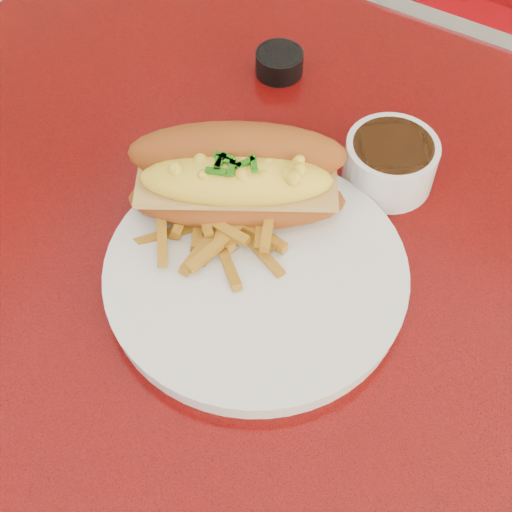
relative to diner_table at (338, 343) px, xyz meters
The scene contains 9 objects.
ground 0.61m from the diner_table, ahead, with size 8.00×8.00×0.00m, color silver.
diner_table is the anchor object (origin of this frame).
booth_bench_far 0.87m from the diner_table, 90.00° to the left, with size 1.20×0.51×0.90m.
dinner_plate 0.20m from the diner_table, 135.64° to the right, with size 0.31×0.31×0.02m.
mac_hoagie 0.25m from the diner_table, behind, with size 0.23×0.19×0.09m.
fries_pile 0.24m from the diner_table, 163.70° to the right, with size 0.13×0.11×0.04m, color #C48921, non-canonical shape.
fork 0.20m from the diner_table, 167.87° to the left, with size 0.07×0.13×0.00m.
gravy_ramekin 0.22m from the diner_table, 99.79° to the left, with size 0.11×0.11×0.05m.
sauce_cup_left 0.34m from the diner_table, 135.11° to the left, with size 0.07×0.07×0.03m.
Camera 1 is at (0.13, -0.39, 1.33)m, focal length 50.00 mm.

